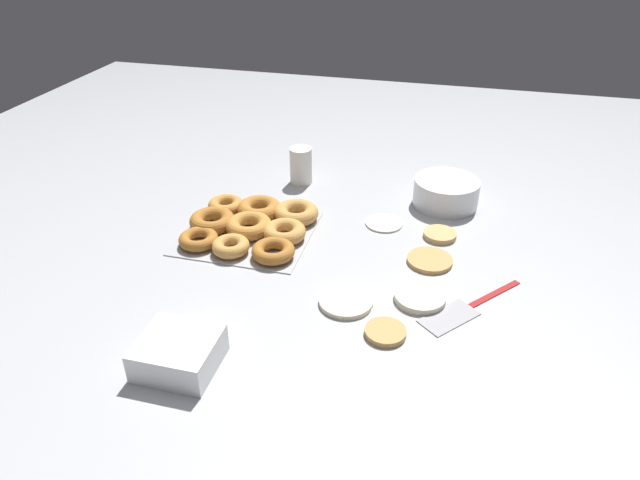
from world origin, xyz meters
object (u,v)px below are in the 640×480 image
Objects in this scene: pancake_5 at (430,260)px; container_stack at (179,353)px; pancake_1 at (440,235)px; paper_cup at (301,166)px; batter_bowl at (446,192)px; pancake_3 at (384,222)px; donut_tray at (251,225)px; pancake_2 at (420,297)px; spatula at (459,311)px; pancake_4 at (346,301)px; pancake_0 at (385,332)px.

pancake_5 is 0.76× the size of container_stack.
paper_cup is (-0.21, -0.41, 0.05)m from pancake_1.
batter_bowl is 1.65× the size of paper_cup.
pancake_1 is 0.76× the size of paper_cup.
pancake_3 and pancake_5 have the same top height.
batter_bowl is (-0.27, 0.46, 0.02)m from donut_tray.
container_stack is at bearing -52.82° from pancake_2.
donut_tray is (0.12, -0.31, 0.01)m from pancake_3.
pancake_3 is at bearing -157.60° from pancake_2.
batter_bowl reaches higher than pancake_2.
pancake_2 is at bearing -63.84° from spatula.
container_stack is at bearing -24.63° from pancake_3.
donut_tray is at bearing -78.56° from pancake_1.
paper_cup reaches higher than batter_bowl.
pancake_4 reaches higher than pancake_3.
spatula is (0.02, 0.08, -0.00)m from pancake_2.
paper_cup is at bearing -150.46° from pancake_0.
donut_tray is (-0.03, -0.44, 0.01)m from pancake_5.
pancake_4 is at bearing 135.11° from container_stack.
donut_tray is at bearing -70.19° from spatula.
pancake_5 is (0.12, -0.01, -0.00)m from pancake_1.
pancake_1 is at bearing 78.40° from pancake_3.
pancake_1 is 0.35× the size of spatula.
batter_bowl reaches higher than spatula.
paper_cup is at bearing 179.98° from container_stack.
pancake_0 is at bearing -10.57° from pancake_1.
pancake_1 is at bearing 169.43° from pancake_0.
paper_cup is (-0.30, 0.04, 0.03)m from donut_tray.
pancake_1 reaches higher than pancake_0.
pancake_0 is at bearing 116.98° from container_stack.
batter_bowl is at bearing 172.72° from pancake_0.
pancake_2 is at bearing 22.40° from pancake_3.
pancake_4 is at bearing -18.64° from batter_bowl.
donut_tray is 1.35× the size of spatula.
paper_cup is at bearing -154.83° from pancake_4.
pancake_2 is at bearing -2.59° from batter_bowl.
batter_bowl is 0.47m from spatula.
batter_bowl is at bearing 150.81° from container_stack.
pancake_4 is at bearing -4.03° from pancake_3.
pancake_1 is 0.47m from paper_cup.
pancake_0 is at bearing 51.97° from donut_tray.
pancake_4 is (0.05, -0.15, -0.00)m from pancake_2.
paper_cup reaches higher than pancake_2.
donut_tray is 1.80× the size of batter_bowl.
paper_cup is (-0.48, -0.39, 0.05)m from pancake_2.
pancake_2 is 0.62m from paper_cup.
batter_bowl reaches higher than pancake_0.
pancake_2 is 0.62× the size of batter_bowl.
pancake_2 is at bearing -4.40° from pancake_1.
container_stack reaches higher than spatula.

